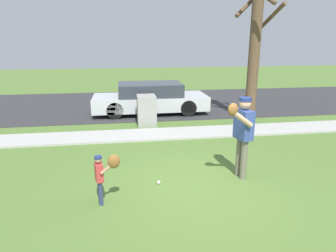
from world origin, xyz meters
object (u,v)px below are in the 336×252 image
object	(u,v)px
person_adult	(242,129)
parked_sedan_silver	(150,98)
baseball	(159,182)
utility_cabinet	(147,110)
person_child	(104,171)
street_tree_near	(255,39)

from	to	relation	value
person_adult	parked_sedan_silver	world-z (taller)	person_adult
baseball	utility_cabinet	xyz separation A→B (m)	(0.14, 4.67, 0.49)
baseball	utility_cabinet	bearing A→B (deg)	88.28
parked_sedan_silver	person_child	bearing A→B (deg)	77.93
parked_sedan_silver	person_adult	bearing A→B (deg)	102.16
person_adult	person_child	size ratio (longest dim) A/B	1.80
person_adult	utility_cabinet	size ratio (longest dim) A/B	1.70
parked_sedan_silver	utility_cabinet	bearing A→B (deg)	80.31
person_child	utility_cabinet	world-z (taller)	utility_cabinet
person_adult	street_tree_near	size ratio (longest dim) A/B	0.32
person_child	parked_sedan_silver	size ratio (longest dim) A/B	0.22
baseball	street_tree_near	distance (m)	6.78
person_child	baseball	size ratio (longest dim) A/B	13.41
person_adult	baseball	bearing A→B (deg)	-11.56
person_adult	baseball	distance (m)	2.10
person_child	person_adult	bearing A→B (deg)	0.50
person_child	utility_cabinet	xyz separation A→B (m)	(1.21, 5.33, -0.13)
person_adult	parked_sedan_silver	xyz separation A→B (m)	(-1.37, 6.35, -0.49)
person_adult	utility_cabinet	bearing A→B (deg)	-83.58
street_tree_near	utility_cabinet	bearing A→B (deg)	179.26
person_adult	parked_sedan_silver	size ratio (longest dim) A/B	0.39
utility_cabinet	person_adult	bearing A→B (deg)	-70.17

